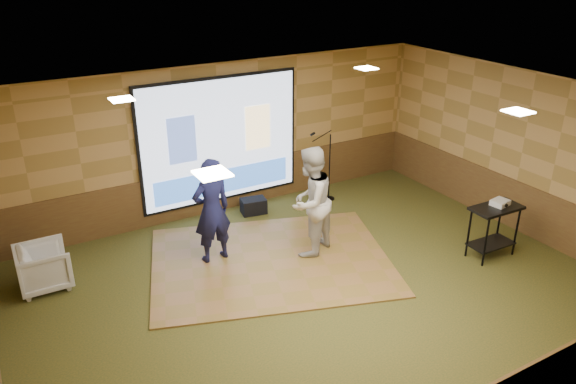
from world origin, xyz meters
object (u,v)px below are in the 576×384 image
player_left (212,210)px  banquet_chair (44,267)px  av_table (494,222)px  duffel_bag (253,206)px  player_right (310,202)px  dance_floor (271,261)px  projector (500,203)px  projector_screen (221,142)px  mic_stand (327,178)px

player_left → banquet_chair: size_ratio=2.35×
player_left → av_table: bearing=148.4°
av_table → duffel_bag: size_ratio=1.91×
banquet_chair → player_right: bearing=-105.4°
banquet_chair → dance_floor: bearing=-107.3°
player_right → duffel_bag: size_ratio=3.94×
player_left → player_right: (1.54, -0.62, 0.05)m
duffel_bag → projector: bearing=-51.0°
projector_screen → av_table: size_ratio=3.52×
projector → duffel_bag: 4.69m
projector_screen → projector: (3.36, -4.02, -0.49)m
projector → banquet_chair: bearing=149.0°
player_left → projector: (4.33, -2.26, 0.04)m
player_left → av_table: 4.82m
banquet_chair → projector_screen: bearing=-71.3°
av_table → duffel_bag: bearing=128.0°
mic_stand → duffel_bag: (-1.65, 0.20, -0.34)m
projector → banquet_chair: size_ratio=0.37×
mic_stand → banquet_chair: mic_stand is taller
player_right → player_left: bearing=-49.3°
av_table → banquet_chair: (-6.88, 2.87, -0.30)m
player_right → av_table: (2.69, -1.66, -0.34)m
av_table → projector: size_ratio=3.30×
player_right → mic_stand: bearing=-158.7°
player_right → mic_stand: player_right is taller
dance_floor → player_left: size_ratio=2.18×
player_right → mic_stand: (1.53, 1.75, -0.50)m
projector → banquet_chair: projector is taller
projector → player_left: bearing=143.6°
dance_floor → banquet_chair: size_ratio=5.14×
dance_floor → mic_stand: mic_stand is taller
dance_floor → duffel_bag: bearing=71.8°
player_left → mic_stand: size_ratio=1.17×
banquet_chair → duffel_bag: size_ratio=1.59×
dance_floor → player_left: bearing=146.5°
dance_floor → projector: bearing=-26.1°
dance_floor → player_left: (-0.82, 0.54, 0.93)m
player_right → duffel_bag: 2.12m
dance_floor → duffel_bag: (0.61, 1.86, 0.14)m
duffel_bag → player_left: bearing=-137.2°
projector_screen → dance_floor: size_ratio=0.83×
player_right → banquet_chair: size_ratio=2.48×
player_left → banquet_chair: 2.77m
banquet_chair → player_left: bearing=-101.8°
projector_screen → banquet_chair: bearing=-162.0°
player_left → duffel_bag: (1.43, 1.32, -0.80)m
player_right → av_table: bearing=121.0°
player_left → banquet_chair: player_left is taller
dance_floor → mic_stand: size_ratio=2.56×
mic_stand → projector: bearing=-73.2°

